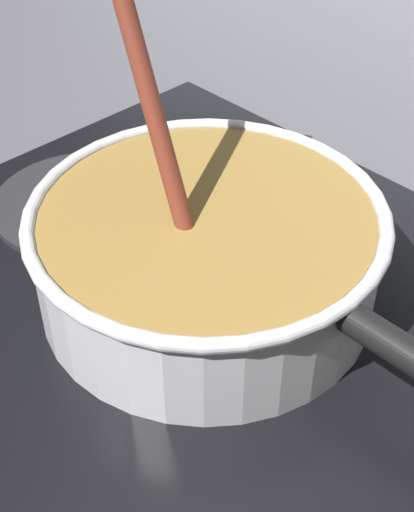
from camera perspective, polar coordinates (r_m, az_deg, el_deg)
name	(u,v)px	position (r m, az deg, el deg)	size (l,w,h in m)	color
ground	(160,366)	(0.57, -3.66, -8.56)	(2.40, 1.60, 0.04)	#4C4C51
hob_plate	(207,299)	(0.59, 0.00, -3.38)	(0.56, 0.48, 0.01)	black
burner_ring	(207,290)	(0.58, 0.00, -2.67)	(0.20, 0.20, 0.01)	#592D0C
spare_burner	(81,202)	(0.68, -9.81, 4.16)	(0.16, 0.16, 0.01)	#262628
cooking_pan	(208,251)	(0.55, 0.10, 0.39)	(0.42, 0.27, 0.33)	silver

